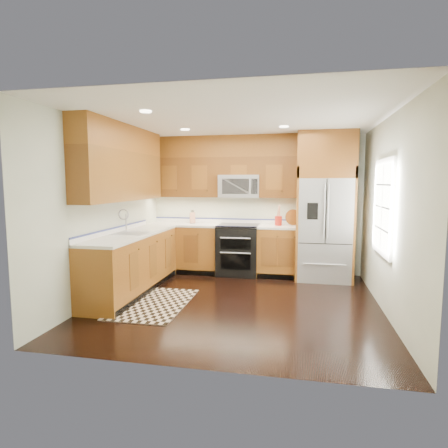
% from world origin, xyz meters
% --- Properties ---
extents(ground, '(4.00, 4.00, 0.00)m').
position_xyz_m(ground, '(0.00, 0.00, 0.00)').
color(ground, black).
rests_on(ground, ground).
extents(wall_back, '(4.00, 0.02, 2.60)m').
position_xyz_m(wall_back, '(0.00, 2.00, 1.30)').
color(wall_back, silver).
rests_on(wall_back, ground).
extents(wall_left, '(0.02, 4.00, 2.60)m').
position_xyz_m(wall_left, '(-2.00, 0.00, 1.30)').
color(wall_left, silver).
rests_on(wall_left, ground).
extents(wall_right, '(0.02, 4.00, 2.60)m').
position_xyz_m(wall_right, '(2.00, 0.00, 1.30)').
color(wall_right, silver).
rests_on(wall_right, ground).
extents(window, '(0.04, 1.10, 1.30)m').
position_xyz_m(window, '(1.98, 0.20, 1.40)').
color(window, white).
rests_on(window, ground).
extents(base_cabinets, '(2.85, 3.00, 0.90)m').
position_xyz_m(base_cabinets, '(-1.23, 0.90, 0.45)').
color(base_cabinets, brown).
rests_on(base_cabinets, ground).
extents(countertop, '(2.86, 3.01, 0.04)m').
position_xyz_m(countertop, '(-1.09, 1.01, 0.92)').
color(countertop, silver).
rests_on(countertop, base_cabinets).
extents(upper_cabinets, '(2.85, 3.00, 1.15)m').
position_xyz_m(upper_cabinets, '(-1.15, 1.09, 2.02)').
color(upper_cabinets, brown).
rests_on(upper_cabinets, ground).
extents(range, '(0.76, 0.67, 0.95)m').
position_xyz_m(range, '(-0.25, 1.67, 0.47)').
color(range, black).
rests_on(range, ground).
extents(microwave, '(0.76, 0.40, 0.42)m').
position_xyz_m(microwave, '(-0.25, 1.80, 1.66)').
color(microwave, '#B2B2B7').
rests_on(microwave, ground).
extents(refrigerator, '(0.98, 0.75, 2.60)m').
position_xyz_m(refrigerator, '(1.30, 1.63, 1.30)').
color(refrigerator, '#B2B2B7').
rests_on(refrigerator, ground).
extents(sink_faucet, '(0.54, 0.44, 0.37)m').
position_xyz_m(sink_faucet, '(-1.73, 0.23, 0.99)').
color(sink_faucet, '#B2B2B7').
rests_on(sink_faucet, countertop).
extents(rug, '(0.93, 1.53, 0.01)m').
position_xyz_m(rug, '(-1.15, -0.30, 0.01)').
color(rug, black).
rests_on(rug, ground).
extents(knife_block, '(0.14, 0.15, 0.26)m').
position_xyz_m(knife_block, '(-1.18, 1.81, 1.04)').
color(knife_block, '#AB7053').
rests_on(knife_block, countertop).
extents(utensil_crock, '(0.13, 0.13, 0.37)m').
position_xyz_m(utensil_crock, '(0.49, 1.73, 1.07)').
color(utensil_crock, '#A41E14').
rests_on(utensil_crock, countertop).
extents(cutting_board, '(0.38, 0.38, 0.02)m').
position_xyz_m(cutting_board, '(0.75, 1.85, 0.95)').
color(cutting_board, brown).
rests_on(cutting_board, countertop).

